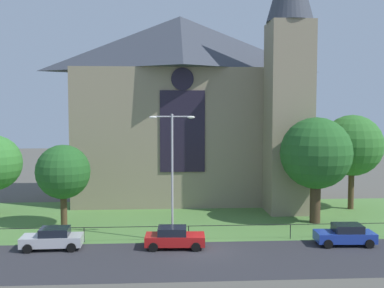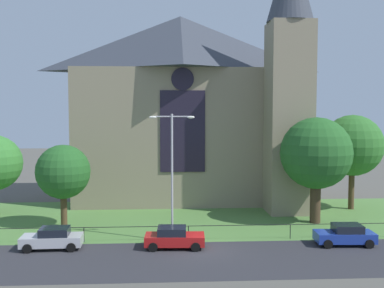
{
  "view_description": "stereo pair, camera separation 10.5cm",
  "coord_description": "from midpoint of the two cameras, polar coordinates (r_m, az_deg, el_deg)",
  "views": [
    {
      "loc": [
        -2.81,
        -31.8,
        9.73
      ],
      "look_at": [
        -0.39,
        8.0,
        6.87
      ],
      "focal_mm": 43.6,
      "sensor_mm": 36.0,
      "label": 1
    },
    {
      "loc": [
        -2.7,
        -31.8,
        9.73
      ],
      "look_at": [
        -0.39,
        8.0,
        6.87
      ],
      "focal_mm": 43.6,
      "sensor_mm": 36.0,
      "label": 2
    }
  ],
  "objects": [
    {
      "name": "tree_left_near",
      "position": [
        40.41,
        -15.42,
        -3.32
      ],
      "size": [
        4.53,
        4.53,
        6.9
      ],
      "color": "#4C3823",
      "rests_on": "ground"
    },
    {
      "name": "tree_right_far",
      "position": [
        48.37,
        19.09,
        -0.19
      ],
      "size": [
        6.0,
        6.0,
        9.33
      ],
      "color": "#4C3823",
      "rests_on": "ground"
    },
    {
      "name": "iron_railing",
      "position": [
        35.44,
        -0.35,
        -10.2
      ],
      "size": [
        31.06,
        0.07,
        1.13
      ],
      "color": "black",
      "rests_on": "ground"
    },
    {
      "name": "road_asphalt",
      "position": [
        31.47,
        1.92,
        -13.9
      ],
      "size": [
        120.0,
        8.0,
        0.01
      ],
      "primitive_type": "cube",
      "color": "#2D2D33",
      "rests_on": "ground"
    },
    {
      "name": "parked_car_silver",
      "position": [
        34.86,
        -16.61,
        -11.01
      ],
      "size": [
        4.26,
        2.13,
        1.51
      ],
      "rotation": [
        0.0,
        0.0,
        3.17
      ],
      "color": "#B7B7BC",
      "rests_on": "ground"
    },
    {
      "name": "grass_verge",
      "position": [
        41.06,
        0.63,
        -9.6
      ],
      "size": [
        120.0,
        20.0,
        0.01
      ],
      "primitive_type": "cube",
      "color": "#517F3D",
      "rests_on": "ground"
    },
    {
      "name": "streetlamp_near",
      "position": [
        34.42,
        -2.37,
        -2.25
      ],
      "size": [
        3.37,
        0.26,
        9.5
      ],
      "color": "#B2B2B7",
      "rests_on": "ground"
    },
    {
      "name": "parked_car_blue",
      "position": [
        36.15,
        18.32,
        -10.5
      ],
      "size": [
        4.28,
        2.18,
        1.51
      ],
      "rotation": [
        0.0,
        0.0,
        3.1
      ],
      "color": "#1E3899",
      "rests_on": "ground"
    },
    {
      "name": "church_building",
      "position": [
        51.05,
        -0.46,
        4.71
      ],
      "size": [
        23.2,
        16.2,
        26.0
      ],
      "color": "gray",
      "rests_on": "ground"
    },
    {
      "name": "tree_right_near",
      "position": [
        41.53,
        15.02,
        -1.15
      ],
      "size": [
        6.18,
        6.18,
        9.17
      ],
      "color": "#423021",
      "rests_on": "ground"
    },
    {
      "name": "ground",
      "position": [
        43.01,
        0.44,
        -8.97
      ],
      "size": [
        160.0,
        160.0,
        0.0
      ],
      "primitive_type": "plane",
      "color": "#56544C"
    },
    {
      "name": "parked_car_red",
      "position": [
        33.68,
        -2.12,
        -11.37
      ],
      "size": [
        4.28,
        2.19,
        1.51
      ],
      "rotation": [
        0.0,
        0.0,
        -0.05
      ],
      "color": "#B21919",
      "rests_on": "ground"
    }
  ]
}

